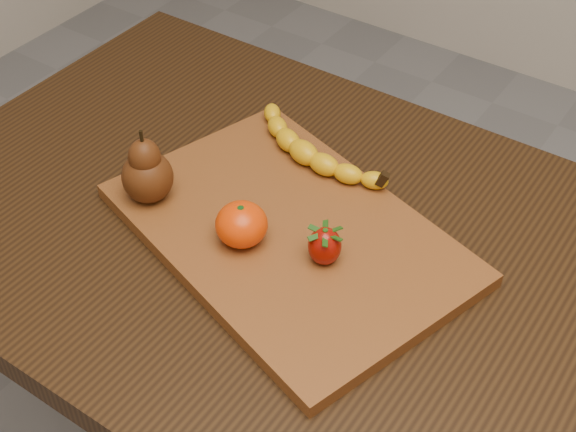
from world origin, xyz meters
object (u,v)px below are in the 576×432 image
Objects in this scene: pear at (146,165)px; mandarin at (241,224)px; table at (271,273)px; cutting_board at (288,233)px.

mandarin is (0.15, 0.00, -0.02)m from pear.
cutting_board reaches higher than table.
table is 15.36× the size of mandarin.
pear is at bearing -146.79° from cutting_board.
cutting_board is at bearing -19.44° from table.
table is 0.16m from mandarin.
table is 0.12m from cutting_board.
table is at bearing 177.67° from cutting_board.
mandarin is at bearing 0.59° from pear.
cutting_board is 0.20m from pear.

